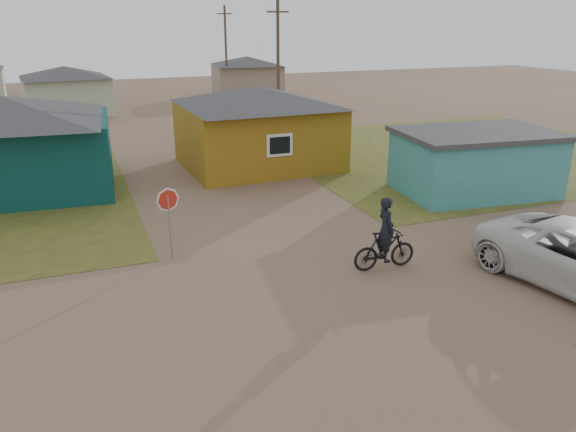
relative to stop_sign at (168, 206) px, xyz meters
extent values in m
plane|color=brown|center=(3.56, -4.12, -1.66)|extent=(120.00, 120.00, 0.00)
cube|color=brown|center=(17.56, 8.88, -1.66)|extent=(20.00, 18.00, 0.00)
cube|color=#093331|center=(-4.94, 9.38, -0.16)|extent=(8.40, 6.54, 3.00)
pyramid|color=#303032|center=(-4.94, 9.38, 1.84)|extent=(8.93, 7.08, 1.00)
cube|color=#8F6516|center=(6.06, 9.88, -0.16)|extent=(7.21, 6.24, 3.00)
pyramid|color=#303032|center=(6.06, 9.88, 1.79)|extent=(7.72, 6.76, 0.90)
cube|color=silver|center=(6.06, 6.85, -0.01)|extent=(1.20, 0.06, 1.00)
cube|color=black|center=(6.06, 6.82, -0.01)|extent=(0.95, 0.04, 0.75)
cube|color=teal|center=(13.06, 2.38, -0.46)|extent=(6.39, 4.61, 2.40)
cube|color=#303032|center=(13.06, 2.38, 0.84)|extent=(6.71, 4.93, 0.20)
cube|color=#ADB99F|center=(-2.44, 29.88, -0.26)|extent=(6.49, 5.60, 2.80)
pyramid|color=#303032|center=(-2.44, 29.88, 1.54)|extent=(7.04, 6.15, 0.80)
cube|color=gray|center=(13.56, 35.88, -0.26)|extent=(6.41, 5.50, 2.80)
pyramid|color=#303032|center=(13.56, 35.88, 1.54)|extent=(6.95, 6.05, 0.80)
cylinder|color=#4E3C2F|center=(10.06, 17.88, 2.34)|extent=(0.20, 0.20, 8.00)
cube|color=#4E3C2F|center=(10.06, 17.88, 5.64)|extent=(1.40, 0.10, 0.10)
cylinder|color=#4E3C2F|center=(11.06, 33.88, 2.34)|extent=(0.20, 0.20, 8.00)
cube|color=#4E3C2F|center=(11.06, 33.88, 5.64)|extent=(1.40, 0.10, 0.10)
cylinder|color=gray|center=(0.00, 0.00, -0.66)|extent=(0.06, 0.06, 2.01)
imported|color=black|center=(5.65, -3.00, -1.08)|extent=(1.96, 0.62, 1.16)
imported|color=black|center=(5.65, -3.00, -0.43)|extent=(0.48, 0.71, 1.91)
camera|label=1|loc=(-2.37, -15.98, 5.26)|focal=35.00mm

